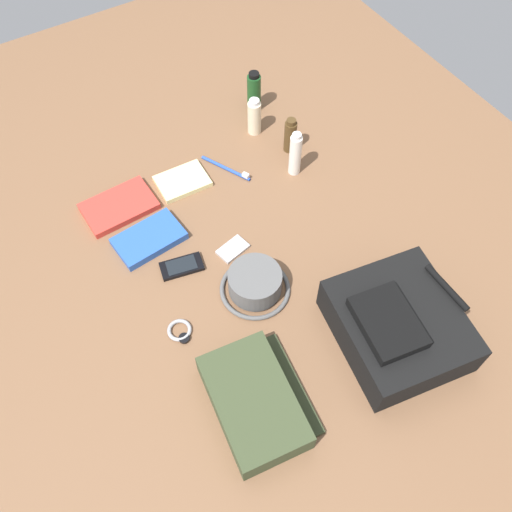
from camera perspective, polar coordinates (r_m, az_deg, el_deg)
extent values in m
cube|color=brown|center=(1.50, 0.00, -1.10)|extent=(2.64, 2.02, 0.02)
cube|color=black|center=(1.38, 14.55, -7.03)|extent=(0.36, 0.33, 0.11)
cube|color=black|center=(1.30, 13.55, -6.73)|extent=(0.19, 0.15, 0.03)
cylinder|color=black|center=(1.39, 19.25, -3.11)|extent=(0.14, 0.02, 0.02)
cube|color=#384228|center=(1.28, -0.27, -14.97)|extent=(0.30, 0.20, 0.07)
cube|color=#2C3520|center=(1.33, 3.30, -13.35)|extent=(0.27, 0.09, 0.01)
cylinder|color=#585858|center=(1.41, -0.11, -2.72)|extent=(0.14, 0.14, 0.06)
torus|color=#585858|center=(1.44, -0.11, -3.42)|extent=(0.19, 0.19, 0.01)
cylinder|color=#19471E|center=(1.86, -0.21, 16.60)|extent=(0.04, 0.04, 0.13)
cylinder|color=black|center=(1.81, -0.22, 18.33)|extent=(0.03, 0.03, 0.01)
cylinder|color=beige|center=(1.78, -0.18, 14.18)|extent=(0.04, 0.04, 0.11)
cylinder|color=silver|center=(1.74, -0.18, 15.74)|extent=(0.03, 0.03, 0.01)
cylinder|color=#473319|center=(1.73, 3.59, 12.29)|extent=(0.04, 0.04, 0.11)
cylinder|color=#473319|center=(1.68, 3.70, 13.77)|extent=(0.03, 0.03, 0.01)
cylinder|color=white|center=(1.65, 4.10, 10.43)|extent=(0.04, 0.04, 0.14)
cylinder|color=silver|center=(1.59, 4.27, 12.35)|extent=(0.03, 0.03, 0.01)
cube|color=red|center=(1.64, -14.06, 5.04)|extent=(0.14, 0.21, 0.02)
cube|color=white|center=(1.64, -14.04, 4.98)|extent=(0.13, 0.20, 0.01)
cube|color=blue|center=(1.55, -11.07, 1.77)|extent=(0.13, 0.20, 0.02)
cube|color=white|center=(1.55, -11.05, 1.70)|extent=(0.12, 0.19, 0.02)
cube|color=black|center=(1.49, -7.74, -1.08)|extent=(0.08, 0.12, 0.01)
cube|color=black|center=(1.49, -7.77, -0.94)|extent=(0.06, 0.09, 0.00)
cube|color=#B7B7BC|center=(1.51, -2.43, 0.71)|extent=(0.07, 0.09, 0.01)
cylinder|color=silver|center=(1.50, -2.92, 0.59)|extent=(0.03, 0.03, 0.00)
torus|color=#99999E|center=(1.40, -7.97, -7.65)|extent=(0.06, 0.06, 0.01)
cylinder|color=black|center=(1.39, -7.48, -8.48)|extent=(0.03, 0.03, 0.01)
cylinder|color=blue|center=(1.70, -3.17, 9.11)|extent=(0.16, 0.09, 0.01)
cube|color=white|center=(1.66, -1.09, 8.41)|extent=(0.02, 0.02, 0.01)
cube|color=beige|center=(1.67, -7.67, 7.72)|extent=(0.12, 0.15, 0.02)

